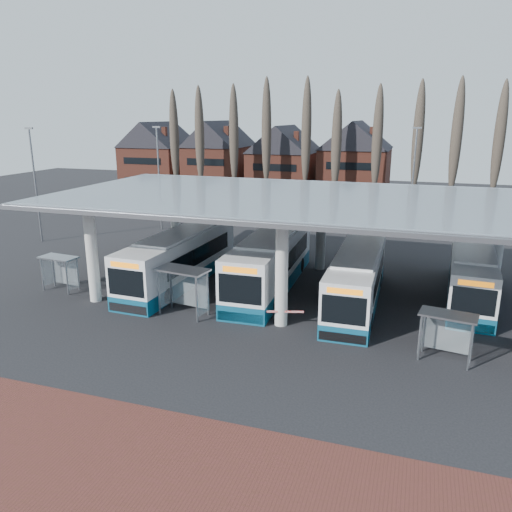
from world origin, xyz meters
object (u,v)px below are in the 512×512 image
(bus_3, at_px, (471,274))
(shelter_1, at_px, (184,281))
(bus_1, at_px, (271,262))
(shelter_2, at_px, (448,326))
(bus_2, at_px, (357,279))
(shelter_0, at_px, (61,266))
(bus_0, at_px, (180,259))

(bus_3, bearing_deg, shelter_1, -149.37)
(bus_1, distance_m, bus_3, 12.74)
(bus_3, relative_size, shelter_1, 3.71)
(bus_3, xyz_separation_m, shelter_2, (-1.76, -9.50, 0.19))
(bus_2, relative_size, shelter_2, 4.39)
(bus_1, height_order, shelter_0, bus_1)
(bus_0, relative_size, shelter_0, 4.93)
(bus_3, xyz_separation_m, shelter_0, (-25.52, -6.93, 0.15))
(shelter_2, bearing_deg, bus_2, 138.50)
(shelter_1, height_order, shelter_2, shelter_1)
(bus_2, bearing_deg, bus_0, 177.41)
(shelter_1, bearing_deg, bus_2, 35.71)
(shelter_0, height_order, shelter_2, shelter_2)
(shelter_1, bearing_deg, shelter_0, -179.40)
(bus_2, bearing_deg, shelter_0, -170.04)
(shelter_1, bearing_deg, bus_1, 69.97)
(bus_3, relative_size, shelter_0, 4.55)
(shelter_0, bearing_deg, bus_2, 16.42)
(bus_1, xyz_separation_m, shelter_0, (-12.93, -5.02, -0.06))
(bus_1, distance_m, shelter_2, 13.22)
(bus_2, bearing_deg, bus_1, 165.55)
(bus_0, bearing_deg, shelter_1, -59.04)
(bus_0, xyz_separation_m, shelter_1, (2.87, -5.21, 0.36))
(bus_0, distance_m, shelter_1, 5.96)
(shelter_0, bearing_deg, shelter_1, -1.80)
(bus_2, xyz_separation_m, shelter_1, (-9.22, -4.84, 0.46))
(bus_2, relative_size, shelter_1, 3.77)
(bus_3, bearing_deg, shelter_0, -161.36)
(shelter_2, bearing_deg, bus_3, 89.24)
(bus_0, bearing_deg, shelter_0, -147.40)
(bus_1, bearing_deg, bus_2, -15.37)
(bus_1, bearing_deg, shelter_0, -160.57)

